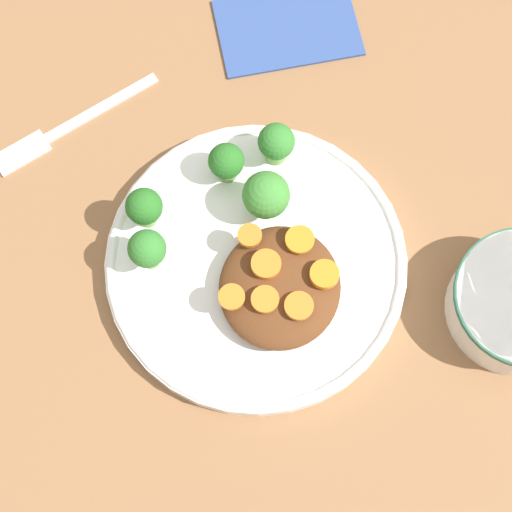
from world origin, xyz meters
name	(u,v)px	position (x,y,z in m)	size (l,w,h in m)	color
ground_plane	(256,267)	(0.00, 0.00, 0.00)	(4.00, 4.00, 0.00)	#8C603D
plate	(256,263)	(0.00, 0.00, 0.01)	(0.27, 0.27, 0.02)	white
stew_mound	(280,287)	(-0.02, 0.02, 0.03)	(0.10, 0.11, 0.03)	#5B3319
broccoli_floret_0	(147,250)	(0.09, 0.02, 0.05)	(0.03, 0.03, 0.05)	#7FA85B
broccoli_floret_1	(262,195)	(0.00, -0.05, 0.05)	(0.04, 0.04, 0.06)	#7FA85B
broccoli_floret_2	(144,208)	(0.10, -0.02, 0.05)	(0.03, 0.03, 0.05)	#759E51
broccoli_floret_3	(281,144)	(0.00, -0.10, 0.04)	(0.03, 0.03, 0.05)	#759E51
broccoli_floret_4	(226,162)	(0.04, -0.08, 0.04)	(0.03, 0.03, 0.04)	#759E51
carrot_slice_0	(324,274)	(-0.06, 0.01, 0.05)	(0.03, 0.03, 0.01)	orange
carrot_slice_1	(266,264)	(-0.01, 0.01, 0.05)	(0.03, 0.03, 0.01)	orange
carrot_slice_2	(232,297)	(0.01, 0.04, 0.05)	(0.02, 0.02, 0.00)	orange
carrot_slice_3	(299,306)	(-0.04, 0.04, 0.05)	(0.02, 0.02, 0.01)	orange
carrot_slice_4	(265,299)	(-0.01, 0.04, 0.05)	(0.02, 0.02, 0.00)	orange
carrot_slice_5	(300,240)	(-0.04, -0.02, 0.05)	(0.03, 0.03, 0.00)	orange
carrot_slice_6	(250,236)	(0.01, -0.01, 0.05)	(0.02, 0.02, 0.01)	orange
fork	(61,130)	(0.21, -0.10, 0.00)	(0.14, 0.13, 0.01)	silver
napkin	(288,27)	(0.01, -0.25, 0.00)	(0.16, 0.13, 0.01)	#334C8C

